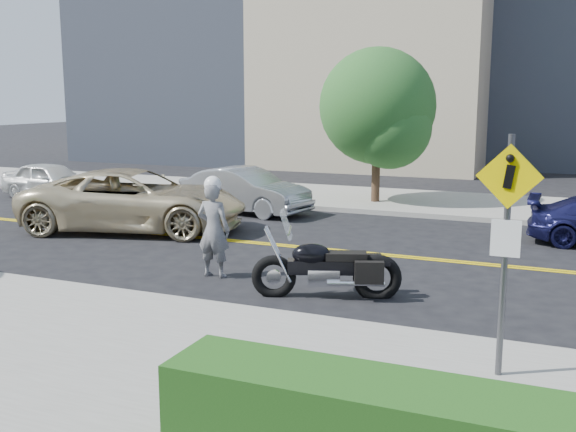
% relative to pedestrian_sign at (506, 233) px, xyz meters
% --- Properties ---
extents(ground_plane, '(120.00, 120.00, 0.00)m').
position_rel_pedestrian_sign_xyz_m(ground_plane, '(-4.20, 6.31, -1.96)').
color(ground_plane, black).
rests_on(ground_plane, ground).
extents(sidewalk_near, '(60.00, 5.00, 0.15)m').
position_rel_pedestrian_sign_xyz_m(sidewalk_near, '(-4.20, -1.19, -1.89)').
color(sidewalk_near, '#9E9B91').
rests_on(sidewalk_near, ground_plane).
extents(sidewalk_far, '(60.00, 5.00, 0.15)m').
position_rel_pedestrian_sign_xyz_m(sidewalk_far, '(-4.20, 13.81, -1.89)').
color(sidewalk_far, '#9E9B91').
rests_on(sidewalk_far, ground_plane).
extents(pedestrian_sign, '(0.78, 0.08, 3.00)m').
position_rel_pedestrian_sign_xyz_m(pedestrian_sign, '(0.00, 0.00, 0.00)').
color(pedestrian_sign, '#4C4C51').
rests_on(pedestrian_sign, sidewalk_near).
extents(motorcyclist, '(0.70, 0.46, 2.04)m').
position_rel_pedestrian_sign_xyz_m(motorcyclist, '(-5.81, 3.17, -0.94)').
color(motorcyclist, '#AEAFB3').
rests_on(motorcyclist, ground).
extents(motorcycle, '(2.71, 1.65, 1.58)m').
position_rel_pedestrian_sign_xyz_m(motorcycle, '(-3.26, 2.74, -1.17)').
color(motorcycle, black).
rests_on(motorcycle, ground).
extents(suv, '(6.46, 4.19, 1.65)m').
position_rel_pedestrian_sign_xyz_m(suv, '(-10.08, 6.48, -1.13)').
color(suv, beige).
rests_on(suv, ground).
extents(parked_car_white, '(3.89, 1.81, 1.29)m').
position_rel_pedestrian_sign_xyz_m(parked_car_white, '(-16.21, 10.07, -1.32)').
color(parked_car_white, white).
rests_on(parked_car_white, ground).
extents(parked_car_silver, '(4.44, 2.26, 1.40)m').
position_rel_pedestrian_sign_xyz_m(parked_car_silver, '(-8.60, 10.13, -1.26)').
color(parked_car_silver, '#9B9FA2').
rests_on(parked_car_silver, ground).
extents(tree_far_a, '(3.76, 3.76, 5.14)m').
position_rel_pedestrian_sign_xyz_m(tree_far_a, '(-5.25, 13.01, 1.29)').
color(tree_far_a, '#382619').
rests_on(tree_far_a, ground).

